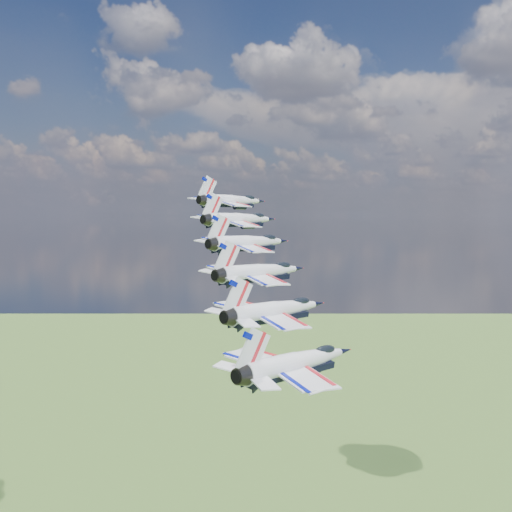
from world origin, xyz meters
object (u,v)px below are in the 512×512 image
Objects in this scene: jet_0 at (233,201)px; jet_4 at (278,310)px; jet_1 at (241,219)px; jet_5 at (299,362)px; jet_2 at (250,242)px; jet_3 at (262,272)px.

jet_4 is at bearing -36.38° from jet_0.
jet_5 is at bearing -36.38° from jet_1.
jet_2 reaches higher than jet_5.
jet_5 is (14.21, -15.59, -6.12)m from jet_3.
jet_1 is (7.11, -7.80, -3.06)m from jet_0.
jet_1 is 32.95m from jet_4.
jet_0 is at bearing 143.62° from jet_5.
jet_3 is at bearing -36.38° from jet_0.
jet_4 reaches higher than jet_5.
jet_5 is (28.42, -31.18, -12.24)m from jet_1.
jet_0 is 10.98m from jet_1.
jet_3 reaches higher than jet_5.
jet_2 is 1.00× the size of jet_4.
jet_0 is 1.00× the size of jet_5.
jet_4 is (28.42, -31.18, -12.24)m from jet_0.
jet_0 reaches higher than jet_3.
jet_2 is (7.11, -7.80, -3.06)m from jet_1.
jet_0 reaches higher than jet_2.
jet_0 is 43.93m from jet_4.
jet_0 is 1.00× the size of jet_1.
jet_1 reaches higher than jet_2.
jet_1 is at bearing 143.62° from jet_2.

